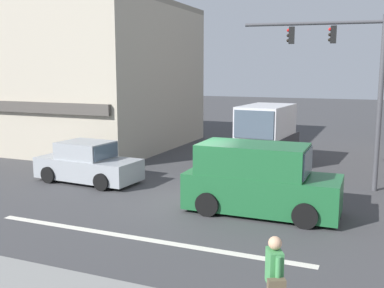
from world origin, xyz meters
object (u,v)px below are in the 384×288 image
(van_crossing_leftbound, at_px, (259,180))
(pedestrian_foreground_with_bag, at_px, (274,279))
(sedan_approaching_near, at_px, (88,164))
(traffic_light_mast, at_px, (352,74))
(box_truck_parked_curbside, at_px, (263,139))
(utility_pole_near_left, at_px, (74,70))

(van_crossing_leftbound, height_order, pedestrian_foreground_with_bag, van_crossing_leftbound)
(van_crossing_leftbound, bearing_deg, pedestrian_foreground_with_bag, -73.53)
(van_crossing_leftbound, distance_m, pedestrian_foreground_with_bag, 6.47)
(sedan_approaching_near, relative_size, van_crossing_leftbound, 0.91)
(traffic_light_mast, bearing_deg, box_truck_parked_curbside, 144.22)
(sedan_approaching_near, bearing_deg, box_truck_parked_curbside, 44.51)
(box_truck_parked_curbside, bearing_deg, sedan_approaching_near, -135.49)
(traffic_light_mast, bearing_deg, sedan_approaching_near, -163.58)
(traffic_light_mast, bearing_deg, pedestrian_foreground_with_bag, -92.47)
(traffic_light_mast, relative_size, box_truck_parked_curbside, 1.08)
(sedan_approaching_near, bearing_deg, utility_pole_near_left, 132.39)
(utility_pole_near_left, xyz_separation_m, sedan_approaching_near, (2.88, -3.16, -3.59))
(traffic_light_mast, xyz_separation_m, sedan_approaching_near, (-9.37, -2.76, -3.46))
(utility_pole_near_left, height_order, sedan_approaching_near, utility_pole_near_left)
(utility_pole_near_left, xyz_separation_m, van_crossing_leftbound, (9.98, -4.37, -3.30))
(utility_pole_near_left, bearing_deg, sedan_approaching_near, -47.61)
(utility_pole_near_left, distance_m, box_truck_parked_curbside, 9.30)
(utility_pole_near_left, xyz_separation_m, traffic_light_mast, (12.25, -0.39, -0.13))
(utility_pole_near_left, distance_m, pedestrian_foreground_with_bag, 16.21)
(utility_pole_near_left, relative_size, sedan_approaching_near, 1.98)
(sedan_approaching_near, bearing_deg, van_crossing_leftbound, -9.71)
(utility_pole_near_left, height_order, van_crossing_leftbound, utility_pole_near_left)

